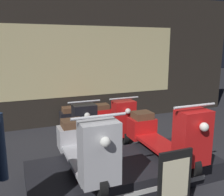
{
  "coord_description": "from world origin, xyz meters",
  "views": [
    {
      "loc": [
        -1.73,
        -1.83,
        1.95
      ],
      "look_at": [
        -0.12,
        2.19,
        1.03
      ],
      "focal_mm": 40.0,
      "sensor_mm": 36.0,
      "label": 1
    }
  ],
  "objects": [
    {
      "name": "display_platform",
      "position": [
        -0.3,
        1.22,
        0.14
      ],
      "size": [
        2.77,
        1.13,
        0.28
      ],
      "color": "black",
      "rests_on": "ground_plane"
    },
    {
      "name": "shop_wall_back",
      "position": [
        0.0,
        4.15,
        1.6
      ],
      "size": [
        8.61,
        0.09,
        3.2
      ],
      "color": "#28231E",
      "rests_on": "ground_plane"
    },
    {
      "name": "scooter_backrow_0",
      "position": [
        -0.55,
        3.07,
        0.36
      ],
      "size": [
        0.61,
        1.74,
        0.95
      ],
      "color": "black",
      "rests_on": "ground_plane"
    },
    {
      "name": "scooter_display_right",
      "position": [
        0.33,
        1.14,
        0.64
      ],
      "size": [
        0.61,
        1.74,
        0.95
      ],
      "color": "black",
      "rests_on": "display_platform"
    },
    {
      "name": "scooter_display_left",
      "position": [
        -0.92,
        1.14,
        0.64
      ],
      "size": [
        0.61,
        1.74,
        0.95
      ],
      "color": "black",
      "rests_on": "display_platform"
    },
    {
      "name": "scooter_backrow_1",
      "position": [
        0.26,
        3.07,
        0.36
      ],
      "size": [
        0.61,
        1.74,
        0.95
      ],
      "color": "black",
      "rests_on": "ground_plane"
    },
    {
      "name": "price_sign_board",
      "position": [
        -0.11,
        0.3,
        0.41
      ],
      "size": [
        0.43,
        0.04,
        0.81
      ],
      "color": "black",
      "rests_on": "ground_plane"
    }
  ]
}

